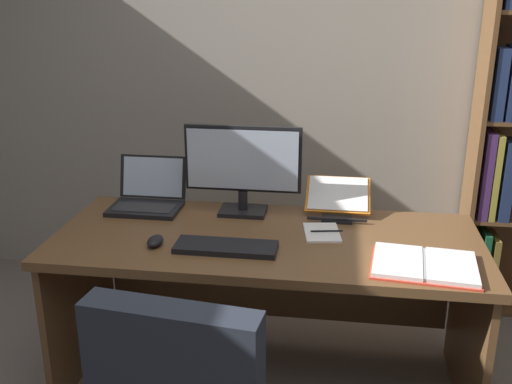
{
  "coord_description": "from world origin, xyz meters",
  "views": [
    {
      "loc": [
        0.13,
        -1.46,
        1.76
      ],
      "look_at": [
        -0.2,
        0.83,
        0.96
      ],
      "focal_mm": 41.48,
      "sensor_mm": 36.0,
      "label": 1
    }
  ],
  "objects_px": {
    "desk": "(268,269)",
    "notepad": "(322,233)",
    "computer_mouse": "(155,241)",
    "reading_stand_with_book": "(338,198)",
    "laptop": "(148,198)",
    "keyboard": "(226,247)",
    "monitor": "(243,169)",
    "pen": "(327,231)",
    "open_binder": "(424,265)"
  },
  "relations": [
    {
      "from": "desk",
      "to": "notepad",
      "type": "bearing_deg",
      "value": -4.71
    },
    {
      "from": "computer_mouse",
      "to": "notepad",
      "type": "distance_m",
      "value": 0.72
    },
    {
      "from": "computer_mouse",
      "to": "notepad",
      "type": "relative_size",
      "value": 0.5
    },
    {
      "from": "computer_mouse",
      "to": "reading_stand_with_book",
      "type": "bearing_deg",
      "value": 33.46
    },
    {
      "from": "desk",
      "to": "computer_mouse",
      "type": "height_order",
      "value": "computer_mouse"
    },
    {
      "from": "laptop",
      "to": "keyboard",
      "type": "xyz_separation_m",
      "value": [
        0.47,
        -0.43,
        -0.04
      ]
    },
    {
      "from": "keyboard",
      "to": "reading_stand_with_book",
      "type": "xyz_separation_m",
      "value": [
        0.45,
        0.49,
        0.06
      ]
    },
    {
      "from": "monitor",
      "to": "reading_stand_with_book",
      "type": "bearing_deg",
      "value": 8.01
    },
    {
      "from": "monitor",
      "to": "computer_mouse",
      "type": "bearing_deg",
      "value": -124.9
    },
    {
      "from": "desk",
      "to": "monitor",
      "type": "relative_size",
      "value": 3.36
    },
    {
      "from": "monitor",
      "to": "pen",
      "type": "bearing_deg",
      "value": -26.89
    },
    {
      "from": "keyboard",
      "to": "pen",
      "type": "distance_m",
      "value": 0.46
    },
    {
      "from": "open_binder",
      "to": "notepad",
      "type": "relative_size",
      "value": 2.05
    },
    {
      "from": "open_binder",
      "to": "monitor",
      "type": "bearing_deg",
      "value": 154.55
    },
    {
      "from": "monitor",
      "to": "keyboard",
      "type": "xyz_separation_m",
      "value": [
        -0.0,
        -0.43,
        -0.21
      ]
    },
    {
      "from": "desk",
      "to": "pen",
      "type": "height_order",
      "value": "pen"
    },
    {
      "from": "keyboard",
      "to": "monitor",
      "type": "bearing_deg",
      "value": 90.0
    },
    {
      "from": "desk",
      "to": "open_binder",
      "type": "distance_m",
      "value": 0.74
    },
    {
      "from": "keyboard",
      "to": "notepad",
      "type": "bearing_deg",
      "value": 30.44
    },
    {
      "from": "monitor",
      "to": "computer_mouse",
      "type": "xyz_separation_m",
      "value": [
        -0.3,
        -0.43,
        -0.2
      ]
    },
    {
      "from": "computer_mouse",
      "to": "notepad",
      "type": "xyz_separation_m",
      "value": [
        0.68,
        0.23,
        -0.02
      ]
    },
    {
      "from": "monitor",
      "to": "reading_stand_with_book",
      "type": "distance_m",
      "value": 0.47
    },
    {
      "from": "open_binder",
      "to": "pen",
      "type": "bearing_deg",
      "value": 150.24
    },
    {
      "from": "reading_stand_with_book",
      "to": "computer_mouse",
      "type": "bearing_deg",
      "value": -146.54
    },
    {
      "from": "keyboard",
      "to": "open_binder",
      "type": "height_order",
      "value": "same"
    },
    {
      "from": "keyboard",
      "to": "notepad",
      "type": "relative_size",
      "value": 2.0
    },
    {
      "from": "open_binder",
      "to": "notepad",
      "type": "xyz_separation_m",
      "value": [
        -0.4,
        0.28,
        -0.01
      ]
    },
    {
      "from": "monitor",
      "to": "laptop",
      "type": "distance_m",
      "value": 0.5
    },
    {
      "from": "laptop",
      "to": "keyboard",
      "type": "distance_m",
      "value": 0.64
    },
    {
      "from": "open_binder",
      "to": "notepad",
      "type": "distance_m",
      "value": 0.49
    },
    {
      "from": "open_binder",
      "to": "desk",
      "type": "bearing_deg",
      "value": 161.23
    },
    {
      "from": "laptop",
      "to": "keyboard",
      "type": "height_order",
      "value": "laptop"
    },
    {
      "from": "desk",
      "to": "computer_mouse",
      "type": "xyz_separation_m",
      "value": [
        -0.45,
        -0.24,
        0.22
      ]
    },
    {
      "from": "desk",
      "to": "monitor",
      "type": "bearing_deg",
      "value": 128.22
    },
    {
      "from": "desk",
      "to": "laptop",
      "type": "bearing_deg",
      "value": 163.04
    },
    {
      "from": "notepad",
      "to": "reading_stand_with_book",
      "type": "bearing_deg",
      "value": 76.94
    },
    {
      "from": "keyboard",
      "to": "open_binder",
      "type": "relative_size",
      "value": 0.98
    },
    {
      "from": "desk",
      "to": "pen",
      "type": "relative_size",
      "value": 13.17
    },
    {
      "from": "desk",
      "to": "pen",
      "type": "bearing_deg",
      "value": -4.35
    },
    {
      "from": "monitor",
      "to": "notepad",
      "type": "xyz_separation_m",
      "value": [
        0.38,
        -0.2,
        -0.21
      ]
    },
    {
      "from": "keyboard",
      "to": "desk",
      "type": "bearing_deg",
      "value": 59.25
    },
    {
      "from": "monitor",
      "to": "computer_mouse",
      "type": "height_order",
      "value": "monitor"
    },
    {
      "from": "open_binder",
      "to": "notepad",
      "type": "bearing_deg",
      "value": 151.61
    },
    {
      "from": "monitor",
      "to": "pen",
      "type": "relative_size",
      "value": 3.92
    },
    {
      "from": "monitor",
      "to": "computer_mouse",
      "type": "distance_m",
      "value": 0.56
    },
    {
      "from": "keyboard",
      "to": "computer_mouse",
      "type": "height_order",
      "value": "computer_mouse"
    },
    {
      "from": "laptop",
      "to": "open_binder",
      "type": "height_order",
      "value": "laptop"
    },
    {
      "from": "monitor",
      "to": "pen",
      "type": "height_order",
      "value": "monitor"
    },
    {
      "from": "reading_stand_with_book",
      "to": "notepad",
      "type": "distance_m",
      "value": 0.28
    },
    {
      "from": "monitor",
      "to": "keyboard",
      "type": "bearing_deg",
      "value": -90.0
    }
  ]
}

